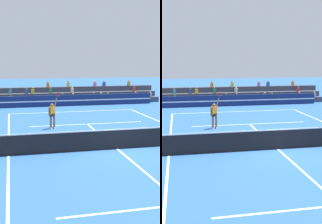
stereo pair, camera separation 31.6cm
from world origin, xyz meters
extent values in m
plane|color=#285699|center=(0.00, 0.00, 0.00)|extent=(120.00, 120.00, 0.00)
cube|color=white|center=(0.00, 11.90, 0.00)|extent=(11.00, 0.10, 0.01)
cube|color=white|center=(-5.50, 0.00, 0.00)|extent=(0.10, 23.80, 0.01)
cube|color=white|center=(0.00, 6.43, 0.00)|extent=(8.25, 0.10, 0.01)
cube|color=white|center=(0.00, 0.00, 0.00)|extent=(0.10, 12.85, 0.01)
cube|color=black|center=(0.00, 0.00, 0.50)|extent=(11.90, 0.02, 1.00)
cube|color=white|center=(0.00, 0.00, 1.03)|extent=(11.90, 0.04, 0.06)
cube|color=navy|center=(0.00, 15.40, 0.55)|extent=(18.00, 0.24, 1.10)
cube|color=white|center=(0.00, 15.27, 0.55)|extent=(18.00, 0.02, 0.10)
cube|color=#383D4C|center=(0.00, 16.68, 0.28)|extent=(20.86, 0.95, 0.55)
cube|color=black|center=(-0.15, 16.51, 0.77)|extent=(0.32, 0.22, 0.44)
sphere|color=brown|center=(-0.15, 16.51, 1.09)|extent=(0.18, 0.18, 0.18)
cube|color=purple|center=(7.83, 16.51, 0.77)|extent=(0.32, 0.22, 0.44)
sphere|color=tan|center=(7.83, 16.51, 1.09)|extent=(0.18, 0.18, 0.18)
cube|color=black|center=(0.95, 16.51, 0.77)|extent=(0.32, 0.22, 0.44)
sphere|color=tan|center=(0.95, 16.51, 1.09)|extent=(0.18, 0.18, 0.18)
cube|color=#338C4C|center=(-5.32, 16.51, 0.77)|extent=(0.32, 0.22, 0.44)
sphere|color=brown|center=(-5.32, 16.51, 1.09)|extent=(0.18, 0.18, 0.18)
cube|color=#338C4C|center=(4.72, 16.51, 0.77)|extent=(0.32, 0.22, 0.44)
sphere|color=#9E7051|center=(4.72, 16.51, 1.09)|extent=(0.18, 0.18, 0.18)
cube|color=#B2B2B7|center=(9.54, 16.51, 0.77)|extent=(0.32, 0.22, 0.44)
sphere|color=#9E7051|center=(9.54, 16.51, 1.09)|extent=(0.18, 0.18, 0.18)
cube|color=black|center=(3.18, 16.51, 0.77)|extent=(0.32, 0.22, 0.44)
sphere|color=brown|center=(3.18, 16.51, 1.09)|extent=(0.18, 0.18, 0.18)
cube|color=#338C4C|center=(3.96, 16.51, 0.77)|extent=(0.32, 0.22, 0.44)
sphere|color=tan|center=(3.96, 16.51, 1.09)|extent=(0.18, 0.18, 0.18)
cube|color=#383D4C|center=(0.00, 17.63, 0.55)|extent=(20.86, 0.95, 1.10)
cube|color=yellow|center=(-3.07, 17.46, 1.32)|extent=(0.32, 0.22, 0.44)
sphere|color=brown|center=(-3.07, 17.46, 1.64)|extent=(0.18, 0.18, 0.18)
cube|color=silver|center=(1.08, 17.46, 1.32)|extent=(0.32, 0.22, 0.44)
sphere|color=beige|center=(1.08, 17.46, 1.64)|extent=(0.18, 0.18, 0.18)
cube|color=teal|center=(-5.33, 17.46, 1.32)|extent=(0.32, 0.22, 0.44)
sphere|color=brown|center=(-5.33, 17.46, 1.64)|extent=(0.18, 0.18, 0.18)
cube|color=red|center=(8.05, 17.46, 1.32)|extent=(0.32, 0.22, 0.44)
sphere|color=brown|center=(8.05, 17.46, 1.64)|extent=(0.18, 0.18, 0.18)
cube|color=#2D4CA5|center=(-3.71, 17.46, 1.32)|extent=(0.32, 0.22, 0.44)
sphere|color=brown|center=(-3.71, 17.46, 1.64)|extent=(0.18, 0.18, 0.18)
cube|color=#338C4C|center=(-1.22, 17.46, 1.32)|extent=(0.32, 0.22, 0.44)
sphere|color=brown|center=(-1.22, 17.46, 1.64)|extent=(0.18, 0.18, 0.18)
cube|color=#383D4C|center=(0.00, 18.58, 0.83)|extent=(20.86, 0.95, 1.65)
cube|color=orange|center=(-1.39, 18.41, 1.87)|extent=(0.32, 0.22, 0.44)
sphere|color=brown|center=(-1.39, 18.41, 2.19)|extent=(0.18, 0.18, 0.18)
cube|color=yellow|center=(0.82, 18.41, 1.87)|extent=(0.32, 0.22, 0.44)
sphere|color=brown|center=(0.82, 18.41, 2.19)|extent=(0.18, 0.18, 0.18)
cube|color=pink|center=(3.81, 18.41, 1.87)|extent=(0.32, 0.22, 0.44)
sphere|color=tan|center=(3.81, 18.41, 2.19)|extent=(0.18, 0.18, 0.18)
cube|color=#2D4CA5|center=(4.86, 18.41, 1.87)|extent=(0.32, 0.22, 0.44)
sphere|color=#9E7051|center=(4.86, 18.41, 2.19)|extent=(0.18, 0.18, 0.18)
cube|color=orange|center=(7.77, 18.41, 1.87)|extent=(0.32, 0.22, 0.44)
sphere|color=#9E7051|center=(7.77, 18.41, 2.19)|extent=(0.18, 0.18, 0.18)
cylinder|color=brown|center=(-2.75, 5.44, 0.45)|extent=(0.14, 0.14, 0.90)
cylinder|color=brown|center=(-2.52, 5.48, 0.45)|extent=(0.14, 0.14, 0.90)
cube|color=black|center=(-2.65, 5.47, 0.94)|extent=(0.38, 0.33, 0.20)
cube|color=orange|center=(-2.65, 5.47, 1.24)|extent=(0.41, 0.35, 0.56)
sphere|color=brown|center=(-2.65, 5.47, 1.60)|extent=(0.22, 0.22, 0.22)
cube|color=white|center=(-2.77, 5.47, 0.04)|extent=(0.23, 0.29, 0.09)
cube|color=white|center=(-2.54, 5.51, 0.04)|extent=(0.23, 0.29, 0.09)
cylinder|color=brown|center=(-2.86, 5.35, 1.18)|extent=(0.09, 0.09, 0.56)
cylinder|color=brown|center=(-2.38, 5.62, 1.75)|extent=(0.28, 0.21, 0.60)
cylinder|color=black|center=(-2.28, 5.68, 2.13)|extent=(0.10, 0.08, 0.22)
torus|color=#B21E1E|center=(-2.23, 5.71, 2.30)|extent=(0.35, 0.22, 0.39)
sphere|color=#C6DB33|center=(2.32, 0.85, 0.03)|extent=(0.07, 0.07, 0.07)
camera|label=1|loc=(-5.27, -14.81, 4.60)|focal=50.00mm
camera|label=2|loc=(-4.96, -14.88, 4.60)|focal=50.00mm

